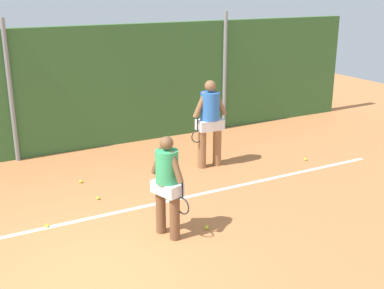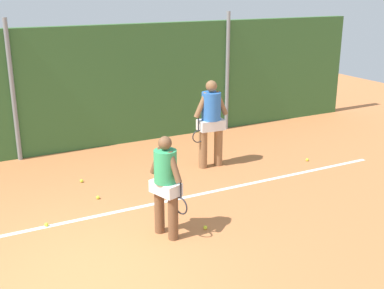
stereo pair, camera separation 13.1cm
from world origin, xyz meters
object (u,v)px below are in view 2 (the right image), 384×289
Objects in this scene: tennis_ball_1 at (307,160)px; tennis_ball_2 at (98,197)px; tennis_ball_6 at (82,181)px; tennis_ball_3 at (205,228)px; tennis_ball_5 at (46,225)px; player_foreground_near at (166,182)px; player_midcourt at (211,119)px.

tennis_ball_1 is 1.00× the size of tennis_ball_2.
tennis_ball_6 is at bearing 92.78° from tennis_ball_2.
tennis_ball_3 is 2.64m from tennis_ball_5.
player_foreground_near is 25.17× the size of tennis_ball_1.
player_midcourt is (2.19, 2.44, 0.15)m from player_foreground_near.
tennis_ball_2 is 2.32m from tennis_ball_3.
tennis_ball_1 is at bearing 94.38° from player_foreground_near.
player_foreground_near reaches higher than tennis_ball_6.
player_midcourt reaches higher than tennis_ball_1.
tennis_ball_6 is (-1.25, 2.94, 0.00)m from tennis_ball_3.
player_foreground_near is 25.17× the size of tennis_ball_6.
tennis_ball_2 is at bearing -87.22° from tennis_ball_6.
tennis_ball_2 and tennis_ball_3 have the same top height.
tennis_ball_3 is 1.00× the size of tennis_ball_5.
player_foreground_near reaches higher than tennis_ball_5.
tennis_ball_1 is at bearing 26.43° from tennis_ball_3.
tennis_ball_5 is (-5.96, -0.51, 0.00)m from tennis_ball_1.
player_midcourt reaches higher than tennis_ball_6.
tennis_ball_3 and tennis_ball_6 have the same top height.
player_foreground_near is 25.17× the size of tennis_ball_2.
tennis_ball_2 is at bearing 14.68° from player_midcourt.
tennis_ball_1 is 5.98m from tennis_ball_5.
player_midcourt is at bearing -7.92° from tennis_ball_6.
tennis_ball_2 and tennis_ball_6 have the same top height.
player_midcourt is 2.99m from tennis_ball_2.
player_midcourt is 29.10× the size of tennis_ball_3.
player_midcourt is 3.00m from tennis_ball_6.
player_midcourt is 29.10× the size of tennis_ball_5.
player_foreground_near is 3.28m from player_midcourt.
player_midcourt reaches higher than tennis_ball_2.
tennis_ball_3 is (-3.67, -1.82, 0.00)m from tennis_ball_1.
tennis_ball_5 is at bearing -122.72° from tennis_ball_6.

